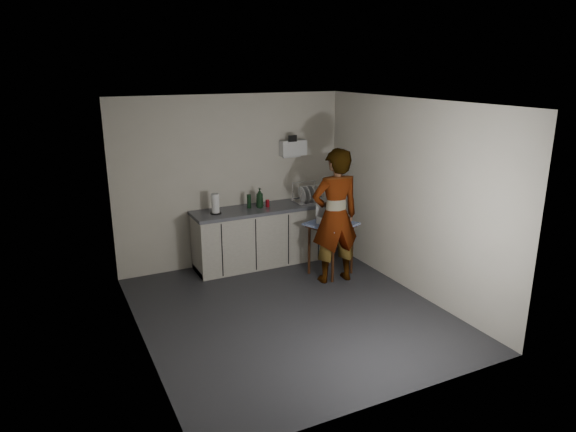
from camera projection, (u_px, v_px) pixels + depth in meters
name	position (u px, v px, depth m)	size (l,w,h in m)	color
ground	(290.00, 312.00, 6.48)	(4.00, 4.00, 0.00)	#2C2C31
wall_back	(232.00, 181.00, 7.83)	(3.60, 0.02, 2.60)	beige
wall_right	(410.00, 197.00, 6.87)	(0.02, 4.00, 2.60)	beige
wall_left	(137.00, 234.00, 5.36)	(0.02, 4.00, 2.60)	beige
ceiling	(290.00, 103.00, 5.75)	(3.60, 4.00, 0.01)	silver
kitchen_counter	(265.00, 237.00, 8.00)	(2.24, 0.62, 0.91)	black
wall_shelf	(293.00, 148.00, 8.06)	(0.42, 0.18, 0.37)	white
side_table	(331.00, 230.00, 7.50)	(0.78, 0.78, 0.79)	#3B1C0D
standing_man	(335.00, 216.00, 7.19)	(0.70, 0.46, 1.93)	#B2A593
soap_bottle	(260.00, 198.00, 7.79)	(0.12, 0.12, 0.30)	black
soda_can	(268.00, 203.00, 7.86)	(0.06, 0.06, 0.11)	red
dark_bottle	(249.00, 201.00, 7.78)	(0.06, 0.06, 0.21)	black
paper_towel	(215.00, 204.00, 7.48)	(0.17, 0.17, 0.30)	black
dish_rack	(308.00, 198.00, 8.12)	(0.45, 0.33, 0.31)	silver
bakery_box	(328.00, 218.00, 7.42)	(0.31, 0.32, 0.37)	white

